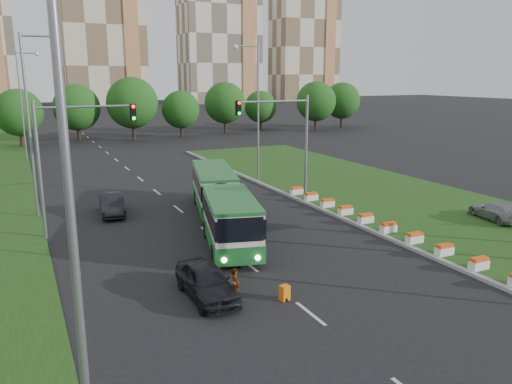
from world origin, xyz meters
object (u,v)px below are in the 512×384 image
pedestrian (235,285)px  traffic_mast_left (68,146)px  car_left_far (112,204)px  shopping_trolley (285,293)px  car_median (496,211)px  traffic_mast_median (287,132)px  articulated_bus (218,202)px  car_left_near (207,281)px

pedestrian → traffic_mast_left: bearing=20.7°
car_left_far → traffic_mast_left: bearing=-122.1°
shopping_trolley → car_median: bearing=2.5°
car_left_far → shopping_trolley: (4.19, -17.09, -0.40)m
car_left_far → shopping_trolley: size_ratio=6.64×
shopping_trolley → traffic_mast_median: bearing=49.9°
traffic_mast_median → articulated_bus: bearing=-154.8°
car_left_near → articulated_bus: bearing=65.2°
traffic_mast_left → pedestrian: size_ratio=5.17×
pedestrian → shopping_trolley: size_ratio=2.33×
articulated_bus → car_left_near: 10.54m
car_left_near → shopping_trolley: size_ratio=6.57×
car_left_near → traffic_mast_median: bearing=48.4°
traffic_mast_left → articulated_bus: size_ratio=0.50×
traffic_mast_median → traffic_mast_left: same height
traffic_mast_median → car_left_far: size_ratio=1.82×
traffic_mast_median → car_median: bearing=-45.3°
traffic_mast_left → pedestrian: bearing=-68.4°
articulated_bus → pedestrian: (-3.37, -10.57, -0.83)m
pedestrian → car_left_far: bearing=6.7°
traffic_mast_median → articulated_bus: (-6.74, -3.17, -3.74)m
traffic_mast_median → shopping_trolley: 17.32m
traffic_mast_left → car_left_near: 13.29m
car_left_far → articulated_bus: bearing=-40.2°
articulated_bus → car_left_near: (-4.28, -9.59, -0.86)m
traffic_mast_median → traffic_mast_left: (-15.16, -1.00, 0.00)m
car_left_near → pedestrian: 1.34m
traffic_mast_median → traffic_mast_left: size_ratio=1.00×
shopping_trolley → car_left_near: bearing=138.9°
car_left_near → car_left_far: 15.45m
car_left_near → car_left_far: bearing=94.0°
traffic_mast_left → traffic_mast_median: bearing=3.8°
traffic_mast_median → car_left_near: bearing=-130.8°
traffic_mast_left → car_left_far: 6.54m
traffic_mast_left → shopping_trolley: 15.99m
car_left_far → shopping_trolley: bearing=-70.3°
traffic_mast_left → car_left_far: (2.85, 3.64, -4.62)m
car_left_near → car_left_far: (-1.29, 15.40, -0.02)m
articulated_bus → traffic_mast_median: bearing=40.0°
traffic_mast_median → car_median: traffic_mast_median is taller
articulated_bus → car_left_far: articulated_bus is taller
car_left_far → car_median: (22.33, -12.79, 0.02)m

